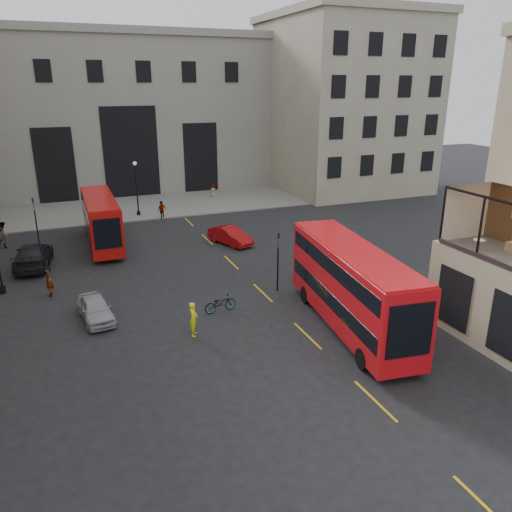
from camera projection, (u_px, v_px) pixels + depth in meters
name	position (u px, v px, depth m)	size (l,w,h in m)	color
ground	(414.00, 390.00, 21.22)	(140.00, 140.00, 0.00)	black
gateway	(121.00, 110.00, 58.41)	(35.00, 10.60, 18.00)	gray
building_right	(342.00, 100.00, 59.86)	(16.60, 18.60, 20.00)	#AAA389
pavement_far	(132.00, 207.00, 52.37)	(40.00, 12.00, 0.12)	slate
traffic_light_near	(278.00, 254.00, 30.58)	(0.16, 0.20, 3.80)	black
traffic_light_far	(35.00, 215.00, 39.66)	(0.16, 0.20, 3.80)	black
street_lamp_b	(137.00, 192.00, 48.10)	(0.36, 0.36, 5.33)	black
bus_near	(352.00, 284.00, 25.84)	(3.91, 11.42, 4.47)	red
bus_far	(101.00, 218.00, 39.42)	(2.36, 9.95, 3.97)	#B7100C
car_a	(95.00, 309.00, 27.33)	(1.53, 3.81, 1.30)	#A2A4AA
car_b	(230.00, 236.00, 40.25)	(1.47, 4.23, 1.39)	#9B090B
car_c	(33.00, 255.00, 35.27)	(2.31, 5.68, 1.65)	black
bicycle	(220.00, 303.00, 28.39)	(0.66, 1.90, 1.00)	gray
cyclist	(194.00, 319.00, 25.56)	(0.67, 0.44, 1.83)	#F5FF1A
pedestrian_a	(2.00, 237.00, 39.02)	(0.95, 0.74, 1.96)	gray
pedestrian_b	(101.00, 223.00, 42.93)	(1.24, 0.72, 1.93)	gray
pedestrian_c	(162.00, 210.00, 47.64)	(1.02, 0.42, 1.74)	gray
pedestrian_d	(213.00, 191.00, 56.44)	(0.76, 0.49, 1.55)	gray
pedestrian_e	(49.00, 281.00, 30.30)	(0.69, 0.46, 1.91)	gray
cafe_table_far	(479.00, 244.00, 23.90)	(0.55, 0.55, 0.68)	silver
cafe_chair_d	(512.00, 246.00, 24.22)	(0.45, 0.45, 0.88)	tan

